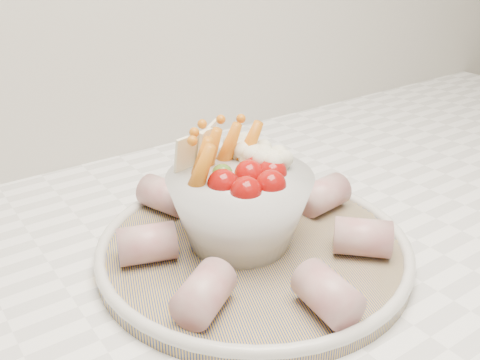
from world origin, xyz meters
TOP-DOWN VIEW (x-y plane):
  - serving_platter at (0.18, 1.42)m, footprint 0.41×0.41m
  - veggie_bowl at (0.17, 1.44)m, footprint 0.14×0.15m
  - cured_meat_rolls at (0.18, 1.43)m, footprint 0.27×0.30m

SIDE VIEW (x-z plane):
  - serving_platter at x=0.18m, z-range 0.92..0.94m
  - cured_meat_rolls at x=0.18m, z-range 0.94..0.97m
  - veggie_bowl at x=0.17m, z-range 0.92..1.04m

